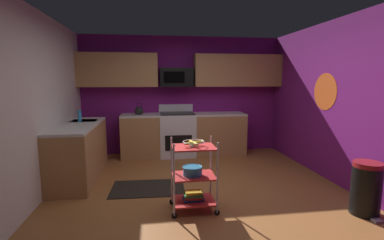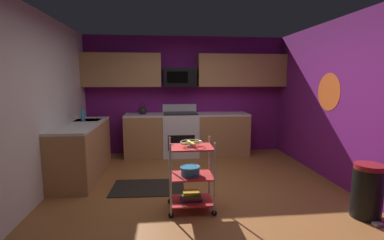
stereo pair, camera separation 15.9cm
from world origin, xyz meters
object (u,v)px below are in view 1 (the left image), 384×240
at_px(rolling_cart, 194,176).
at_px(mixing_bowl_large, 192,171).
at_px(book_stack, 194,196).
at_px(trash_can, 366,188).
at_px(kettle, 139,111).
at_px(fruit_bowl, 194,143).
at_px(microwave, 176,77).
at_px(oven_range, 177,134).
at_px(dish_soap_bottle, 80,116).

height_order(rolling_cart, mixing_bowl_large, rolling_cart).
relative_size(book_stack, trash_can, 0.41).
bearing_deg(kettle, rolling_cart, -73.53).
height_order(fruit_bowl, mixing_bowl_large, fruit_bowl).
bearing_deg(kettle, book_stack, -73.53).
xyz_separation_m(kettle, trash_can, (2.85, -3.03, -0.67)).
bearing_deg(trash_can, microwave, 123.17).
bearing_deg(mixing_bowl_large, oven_range, 89.05).
xyz_separation_m(oven_range, rolling_cart, (-0.03, -2.62, -0.03)).
bearing_deg(rolling_cart, dish_soap_bottle, 135.41).
height_order(kettle, trash_can, kettle).
relative_size(microwave, fruit_bowl, 2.57).
height_order(fruit_bowl, kettle, kettle).
bearing_deg(oven_range, trash_can, -55.94).
relative_size(oven_range, book_stack, 4.07).
height_order(mixing_bowl_large, book_stack, mixing_bowl_large).
bearing_deg(book_stack, mixing_bowl_large, 180.00).
height_order(oven_range, kettle, kettle).
bearing_deg(rolling_cart, book_stack, 180.00).
bearing_deg(book_stack, kettle, 106.47).
height_order(microwave, book_stack, microwave).
bearing_deg(book_stack, microwave, 89.37).
relative_size(book_stack, kettle, 1.02).
height_order(oven_range, book_stack, oven_range).
bearing_deg(trash_can, mixing_bowl_large, 168.86).
xyz_separation_m(oven_range, fruit_bowl, (-0.03, -2.62, 0.40)).
bearing_deg(fruit_bowl, oven_range, 89.34).
bearing_deg(book_stack, trash_can, -11.21).
bearing_deg(fruit_bowl, book_stack, 0.00).
bearing_deg(rolling_cart, microwave, 89.37).
xyz_separation_m(microwave, dish_soap_bottle, (-1.79, -0.99, -0.68)).
bearing_deg(kettle, dish_soap_bottle, -138.38).
distance_m(oven_range, kettle, 0.96).
xyz_separation_m(rolling_cart, book_stack, (-0.00, 0.00, -0.27)).
bearing_deg(oven_range, dish_soap_bottle, -153.79).
xyz_separation_m(oven_range, dish_soap_bottle, (-1.79, -0.88, 0.54)).
height_order(kettle, dish_soap_bottle, kettle).
xyz_separation_m(rolling_cart, dish_soap_bottle, (-1.76, 1.74, 0.57)).
bearing_deg(dish_soap_bottle, kettle, 41.62).
relative_size(kettle, dish_soap_bottle, 1.32).
height_order(fruit_bowl, trash_can, fruit_bowl).
distance_m(kettle, dish_soap_bottle, 1.32).
relative_size(microwave, mixing_bowl_large, 2.78).
distance_m(microwave, kettle, 1.07).
distance_m(fruit_bowl, dish_soap_bottle, 2.48).
distance_m(microwave, trash_can, 3.99).
bearing_deg(microwave, rolling_cart, -90.63).
bearing_deg(oven_range, mixing_bowl_large, -90.95).
bearing_deg(rolling_cart, fruit_bowl, 180.00).
distance_m(fruit_bowl, kettle, 2.73).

